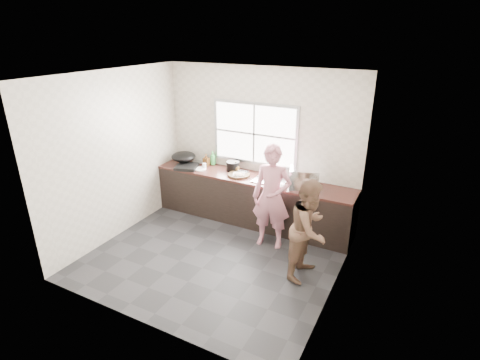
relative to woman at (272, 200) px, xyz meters
The scene contains 30 objects.
floor 1.23m from the woman, 130.36° to the right, with size 3.60×3.20×0.01m, color #262628.
ceiling 2.15m from the woman, 130.36° to the right, with size 3.60×3.20×0.01m, color silver.
wall_back 1.22m from the woman, 124.86° to the left, with size 3.60×0.01×2.70m, color beige.
wall_left 2.59m from the woman, 163.36° to the right, with size 0.01×3.20×2.70m, color beige.
wall_right 1.51m from the woman, 31.27° to the right, with size 0.01×3.20×2.70m, color silver.
wall_front 2.47m from the woman, 104.78° to the right, with size 3.60×0.01×2.70m, color beige.
cabinet 0.91m from the woman, 137.30° to the left, with size 3.60×0.62×0.82m, color black.
countertop 0.84m from the woman, 137.30° to the left, with size 3.60×0.64×0.04m, color #391C17.
sink 0.63m from the woman, 115.00° to the left, with size 0.55×0.45×0.02m, color silver.
faucet 0.84m from the woman, 109.02° to the left, with size 0.02×0.02×0.30m, color silver.
window_frame 1.36m from the woman, 129.49° to the left, with size 1.60×0.05×1.10m, color #9EA0A5.
window_glazing 1.35m from the woman, 130.32° to the left, with size 1.50×0.01×1.00m, color white.
woman is the anchor object (origin of this frame).
person_side 0.92m from the woman, 32.90° to the right, with size 0.70×0.55×1.44m, color brown.
cutting_board 0.99m from the woman, 148.69° to the left, with size 0.39×0.39×0.04m, color black.
cleaver 1.07m from the woman, 142.63° to the left, with size 0.22×0.11×0.01m, color #AEAFB5.
bowl_mince 0.96m from the woman, 150.03° to the left, with size 0.21×0.21×0.05m, color silver.
bowl_crabs 0.56m from the woman, 66.50° to the left, with size 0.21×0.21×0.07m, color white.
bowl_held 0.38m from the woman, 82.10° to the left, with size 0.18×0.18×0.06m, color white.
black_pot 1.28m from the woman, 146.75° to the left, with size 0.24×0.24×0.17m, color black.
plate_food 1.68m from the woman, 163.83° to the left, with size 0.22×0.22×0.02m, color white.
bottle_green 1.75m from the woman, 152.73° to the left, with size 0.10×0.10×0.27m, color green.
bottle_brown_tall 1.79m from the woman, 156.76° to the left, with size 0.09×0.09×0.21m, color #492B12.
bottle_brown_short 1.22m from the woman, 145.47° to the left, with size 0.13×0.13×0.17m, color #432D10.
glass_jar 1.67m from the woman, 160.88° to the left, with size 0.07×0.07×0.10m, color white.
burner 1.92m from the woman, 167.74° to the left, with size 0.38×0.38×0.06m, color black.
wok 2.16m from the woman, 164.16° to the left, with size 0.46×0.46×0.17m, color black.
dish_rack 0.64m from the woman, 54.52° to the left, with size 0.45×0.32×0.34m, color white.
pot_lid_left 1.90m from the woman, 166.10° to the left, with size 0.26×0.26×0.01m, color #B5B6BC.
pot_lid_right 2.03m from the woman, 156.89° to the left, with size 0.26×0.26×0.01m, color #B2B4B9.
Camera 1 is at (2.61, -4.17, 3.24)m, focal length 28.00 mm.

